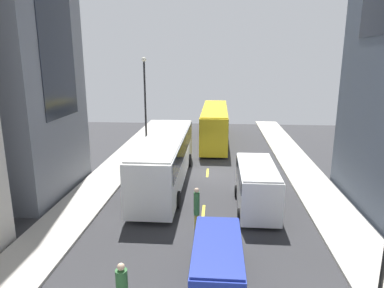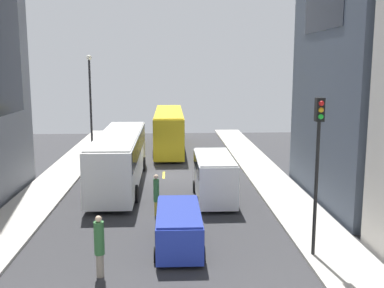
% 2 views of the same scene
% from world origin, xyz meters
% --- Properties ---
extents(ground_plane, '(41.09, 41.09, 0.00)m').
position_xyz_m(ground_plane, '(0.00, 0.00, 0.00)').
color(ground_plane, '#333335').
extents(sidewalk_west, '(2.78, 44.00, 0.15)m').
position_xyz_m(sidewalk_west, '(-7.15, 0.00, 0.07)').
color(sidewalk_west, '#B2ADA3').
rests_on(sidewalk_west, ground).
extents(sidewalk_east, '(2.78, 44.00, 0.15)m').
position_xyz_m(sidewalk_east, '(7.15, 0.00, 0.07)').
color(sidewalk_east, '#B2ADA3').
rests_on(sidewalk_east, ground).
extents(lane_stripe_2, '(0.16, 2.00, 0.01)m').
position_xyz_m(lane_stripe_2, '(0.00, -7.00, 0.01)').
color(lane_stripe_2, yellow).
rests_on(lane_stripe_2, ground).
extents(lane_stripe_3, '(0.16, 2.00, 0.01)m').
position_xyz_m(lane_stripe_3, '(0.00, 0.00, 0.01)').
color(lane_stripe_3, yellow).
rests_on(lane_stripe_3, ground).
extents(lane_stripe_4, '(0.16, 2.00, 0.01)m').
position_xyz_m(lane_stripe_4, '(0.00, 7.00, 0.01)').
color(lane_stripe_4, yellow).
rests_on(lane_stripe_4, ground).
extents(lane_stripe_5, '(0.16, 2.00, 0.01)m').
position_xyz_m(lane_stripe_5, '(0.00, 14.00, 0.01)').
color(lane_stripe_5, yellow).
rests_on(lane_stripe_5, ground).
extents(lane_stripe_6, '(0.16, 2.00, 0.01)m').
position_xyz_m(lane_stripe_6, '(0.00, 21.00, 0.01)').
color(lane_stripe_6, yellow).
rests_on(lane_stripe_6, ground).
extents(city_bus_white, '(2.81, 12.82, 3.35)m').
position_xyz_m(city_bus_white, '(-2.78, -2.49, 2.01)').
color(city_bus_white, silver).
rests_on(city_bus_white, ground).
extents(streetcar_yellow, '(2.70, 13.07, 3.59)m').
position_xyz_m(streetcar_yellow, '(0.37, 9.99, 2.12)').
color(streetcar_yellow, yellow).
rests_on(streetcar_yellow, ground).
extents(delivery_van_white, '(2.26, 5.54, 2.58)m').
position_xyz_m(delivery_van_white, '(2.97, -6.19, 1.51)').
color(delivery_van_white, white).
rests_on(delivery_van_white, ground).
extents(car_blue_0, '(2.01, 4.51, 1.68)m').
position_xyz_m(car_blue_0, '(0.80, -13.15, 0.99)').
color(car_blue_0, '#2338AD').
rests_on(car_blue_0, ground).
extents(pedestrian_crossing_mid, '(0.29, 0.29, 2.17)m').
position_xyz_m(pedestrian_crossing_mid, '(-0.26, -8.86, 1.18)').
color(pedestrian_crossing_mid, gold).
rests_on(pedestrian_crossing_mid, ground).
extents(streetlamp_near, '(0.44, 0.44, 8.38)m').
position_xyz_m(streetlamp_near, '(-6.26, 7.75, 5.17)').
color(streetlamp_near, black).
rests_on(streetlamp_near, ground).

